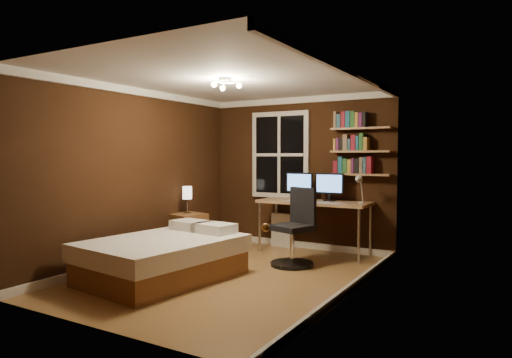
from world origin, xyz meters
The scene contains 24 objects.
floor centered at (0.00, 0.00, 0.00)m, with size 4.20×4.20×0.00m, color olive.
wall_back centered at (0.00, 2.10, 1.25)m, with size 3.20×0.04×2.50m, color black.
wall_left centered at (-1.60, 0.00, 1.25)m, with size 0.04×4.20×2.50m, color black.
wall_right centered at (1.60, 0.00, 1.25)m, with size 0.04×4.20×2.50m, color black.
ceiling centered at (0.00, 0.00, 2.50)m, with size 3.20×4.20×0.02m, color white.
window centered at (-0.35, 2.06, 1.55)m, with size 1.06×0.06×1.46m, color silver.
door centered at (1.59, -1.55, 1.02)m, with size 0.03×0.82×2.05m, color black, non-canonical shape.
door_knob centered at (1.55, -1.85, 1.00)m, with size 0.06×0.06×0.06m, color tan.
ceiling_fixture centered at (0.00, -0.10, 2.40)m, with size 0.44×0.44×0.18m, color beige, non-canonical shape.
bookshelf_lower centered at (1.08, 1.98, 1.25)m, with size 0.92×0.22×0.03m, color #9D714C.
books_row_lower centered at (1.08, 1.98, 1.38)m, with size 0.54×0.16×0.23m, color maroon, non-canonical shape.
bookshelf_middle centered at (1.08, 1.98, 1.60)m, with size 0.92×0.22×0.03m, color #9D714C.
books_row_middle centered at (1.08, 1.98, 1.73)m, with size 0.54×0.16×0.23m, color #1B5B7B, non-canonical shape.
bookshelf_upper centered at (1.08, 1.98, 1.95)m, with size 0.92×0.22×0.03m, color #9D714C.
books_row_upper centered at (1.08, 1.98, 2.08)m, with size 0.48×0.16×0.23m, color #295F2E, non-canonical shape.
bed centered at (-0.62, -0.55, 0.27)m, with size 1.58×2.03×0.64m.
nightstand centered at (-1.39, 0.86, 0.31)m, with size 0.49×0.49×0.61m, color brown.
bedside_lamp centered at (-1.39, 0.86, 0.83)m, with size 0.15×0.15×0.43m, color silver, non-canonical shape.
radiator centered at (-0.26, 1.99, 0.28)m, with size 0.37×0.13×0.56m, color beige.
desk centered at (0.41, 1.75, 0.77)m, with size 1.75×0.66×0.83m.
monitor_left centered at (0.12, 1.84, 1.05)m, with size 0.46×0.12×0.43m, color black, non-canonical shape.
monitor_right centered at (0.63, 1.84, 1.05)m, with size 0.46×0.12×0.43m, color black, non-canonical shape.
desk_lamp centered at (1.17, 1.67, 1.05)m, with size 0.14×0.32×0.44m, color silver, non-canonical shape.
office_chair centered at (0.48, 0.91, 0.42)m, with size 0.62×0.62×1.09m.
Camera 1 is at (3.20, -4.83, 1.54)m, focal length 32.00 mm.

